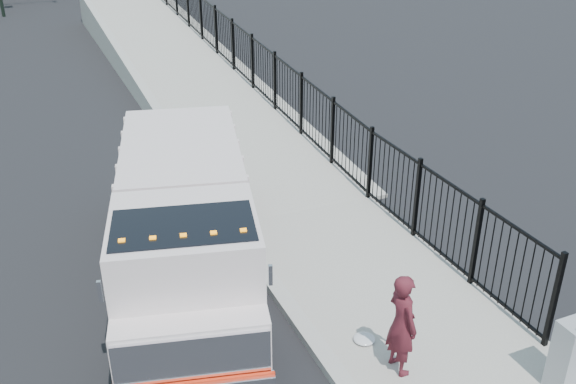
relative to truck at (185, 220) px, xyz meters
name	(u,v)px	position (x,y,z in m)	size (l,w,h in m)	color
ground	(306,334)	(1.45, -2.35, -1.44)	(120.00, 120.00, 0.00)	black
sidewalk	(465,374)	(3.37, -4.35, -1.38)	(3.55, 12.00, 0.12)	#9E998E
ramp	(184,78)	(3.57, 13.65, -1.44)	(3.95, 24.00, 1.70)	#9E998E
iron_fence	(253,79)	(5.00, 9.65, -0.54)	(0.10, 28.00, 1.80)	black
truck	(185,220)	(0.00, 0.00, 0.00)	(4.10, 7.83, 2.56)	black
worker	(402,324)	(2.41, -3.84, -0.43)	(0.65, 0.43, 1.78)	#511821
utility_cabinet	(571,356)	(4.55, -5.25, -0.70)	(0.55, 0.40, 1.25)	gray
debris	(364,339)	(2.23, -3.05, -1.27)	(0.38, 0.38, 0.09)	silver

